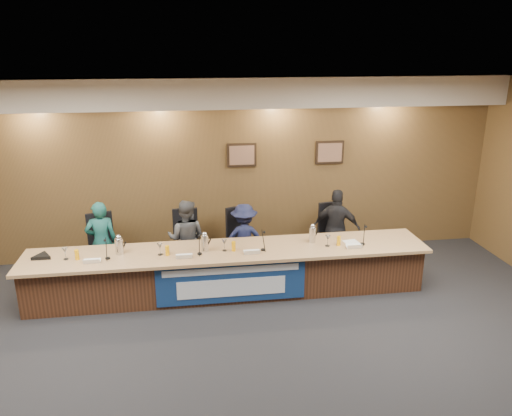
# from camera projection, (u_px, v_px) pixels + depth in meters

# --- Properties ---
(floor) EXTENTS (10.00, 10.00, 0.00)m
(floor) POSITION_uv_depth(u_px,v_px,m) (249.00, 393.00, 5.58)
(floor) COLOR black
(floor) RESTS_ON ground
(ceiling) EXTENTS (10.00, 8.00, 0.04)m
(ceiling) POSITION_uv_depth(u_px,v_px,m) (248.00, 103.00, 4.58)
(ceiling) COLOR silver
(ceiling) RESTS_ON wall_back
(wall_back) EXTENTS (10.00, 0.04, 3.20)m
(wall_back) POSITION_uv_depth(u_px,v_px,m) (219.00, 169.00, 8.84)
(wall_back) COLOR brown
(wall_back) RESTS_ON floor
(soffit) EXTENTS (10.00, 0.50, 0.50)m
(soffit) POSITION_uv_depth(u_px,v_px,m) (219.00, 93.00, 8.18)
(soffit) COLOR beige
(soffit) RESTS_ON wall_back
(dais_body) EXTENTS (6.00, 0.80, 0.70)m
(dais_body) POSITION_uv_depth(u_px,v_px,m) (229.00, 272.00, 7.73)
(dais_body) COLOR #442515
(dais_body) RESTS_ON floor
(dais_top) EXTENTS (6.10, 0.95, 0.05)m
(dais_top) POSITION_uv_depth(u_px,v_px,m) (229.00, 251.00, 7.56)
(dais_top) COLOR #A67C50
(dais_top) RESTS_ON dais_body
(banner) EXTENTS (2.20, 0.02, 0.65)m
(banner) POSITION_uv_depth(u_px,v_px,m) (231.00, 282.00, 7.33)
(banner) COLOR navy
(banner) RESTS_ON dais_body
(banner_text_upper) EXTENTS (2.00, 0.01, 0.10)m
(banner_text_upper) POSITION_uv_depth(u_px,v_px,m) (231.00, 270.00, 7.25)
(banner_text_upper) COLOR silver
(banner_text_upper) RESTS_ON banner
(banner_text_lower) EXTENTS (1.60, 0.01, 0.28)m
(banner_text_lower) POSITION_uv_depth(u_px,v_px,m) (232.00, 288.00, 7.34)
(banner_text_lower) COLOR silver
(banner_text_lower) RESTS_ON banner
(wall_photo_left) EXTENTS (0.52, 0.04, 0.42)m
(wall_photo_left) POSITION_uv_depth(u_px,v_px,m) (242.00, 155.00, 8.78)
(wall_photo_left) COLOR black
(wall_photo_left) RESTS_ON wall_back
(wall_photo_right) EXTENTS (0.52, 0.04, 0.42)m
(wall_photo_right) POSITION_uv_depth(u_px,v_px,m) (330.00, 152.00, 9.00)
(wall_photo_right) COLOR black
(wall_photo_right) RESTS_ON wall_back
(panelist_a) EXTENTS (0.53, 0.39, 1.36)m
(panelist_a) POSITION_uv_depth(u_px,v_px,m) (102.00, 242.00, 8.04)
(panelist_a) COLOR #16504C
(panelist_a) RESTS_ON floor
(panelist_b) EXTENTS (0.74, 0.64, 1.32)m
(panelist_b) POSITION_uv_depth(u_px,v_px,m) (186.00, 238.00, 8.23)
(panelist_b) COLOR #46474B
(panelist_b) RESTS_ON floor
(panelist_c) EXTENTS (0.80, 0.49, 1.21)m
(panelist_c) POSITION_uv_depth(u_px,v_px,m) (244.00, 238.00, 8.38)
(panelist_c) COLOR #141836
(panelist_c) RESTS_ON floor
(panelist_d) EXTENTS (0.88, 0.64, 1.39)m
(panelist_d) POSITION_uv_depth(u_px,v_px,m) (337.00, 229.00, 8.57)
(panelist_d) COLOR black
(panelist_d) RESTS_ON floor
(office_chair_a) EXTENTS (0.60, 0.60, 0.08)m
(office_chair_a) POSITION_uv_depth(u_px,v_px,m) (104.00, 251.00, 8.19)
(office_chair_a) COLOR black
(office_chair_a) RESTS_ON floor
(office_chair_b) EXTENTS (0.50, 0.50, 0.08)m
(office_chair_b) POSITION_uv_depth(u_px,v_px,m) (187.00, 246.00, 8.38)
(office_chair_b) COLOR black
(office_chair_b) RESTS_ON floor
(office_chair_c) EXTENTS (0.63, 0.63, 0.08)m
(office_chair_c) POSITION_uv_depth(u_px,v_px,m) (244.00, 243.00, 8.51)
(office_chair_c) COLOR black
(office_chair_c) RESTS_ON floor
(office_chair_d) EXTENTS (0.56, 0.56, 0.08)m
(office_chair_d) POSITION_uv_depth(u_px,v_px,m) (334.00, 238.00, 8.73)
(office_chair_d) COLOR black
(office_chair_d) RESTS_ON floor
(nameplate_a) EXTENTS (0.24, 0.08, 0.10)m
(nameplate_a) POSITION_uv_depth(u_px,v_px,m) (91.00, 261.00, 7.05)
(nameplate_a) COLOR white
(nameplate_a) RESTS_ON dais_top
(microphone_a) EXTENTS (0.07, 0.07, 0.02)m
(microphone_a) POSITION_uv_depth(u_px,v_px,m) (108.00, 258.00, 7.22)
(microphone_a) COLOR black
(microphone_a) RESTS_ON dais_top
(juice_glass_a) EXTENTS (0.06, 0.06, 0.15)m
(juice_glass_a) POSITION_uv_depth(u_px,v_px,m) (77.00, 255.00, 7.18)
(juice_glass_a) COLOR #F8A907
(juice_glass_a) RESTS_ON dais_top
(water_glass_a) EXTENTS (0.08, 0.08, 0.18)m
(water_glass_a) POSITION_uv_depth(u_px,v_px,m) (65.00, 254.00, 7.18)
(water_glass_a) COLOR silver
(water_glass_a) RESTS_ON dais_top
(nameplate_b) EXTENTS (0.24, 0.08, 0.10)m
(nameplate_b) POSITION_uv_depth(u_px,v_px,m) (184.00, 256.00, 7.20)
(nameplate_b) COLOR white
(nameplate_b) RESTS_ON dais_top
(microphone_b) EXTENTS (0.07, 0.07, 0.02)m
(microphone_b) POSITION_uv_depth(u_px,v_px,m) (200.00, 254.00, 7.38)
(microphone_b) COLOR black
(microphone_b) RESTS_ON dais_top
(juice_glass_b) EXTENTS (0.06, 0.06, 0.15)m
(juice_glass_b) POSITION_uv_depth(u_px,v_px,m) (167.00, 251.00, 7.33)
(juice_glass_b) COLOR #F8A907
(juice_glass_b) RESTS_ON dais_top
(water_glass_b) EXTENTS (0.08, 0.08, 0.18)m
(water_glass_b) POSITION_uv_depth(u_px,v_px,m) (160.00, 249.00, 7.34)
(water_glass_b) COLOR silver
(water_glass_b) RESTS_ON dais_top
(nameplate_c) EXTENTS (0.24, 0.08, 0.10)m
(nameplate_c) POSITION_uv_depth(u_px,v_px,m) (252.00, 252.00, 7.35)
(nameplate_c) COLOR white
(nameplate_c) RESTS_ON dais_top
(microphone_c) EXTENTS (0.07, 0.07, 0.02)m
(microphone_c) POSITION_uv_depth(u_px,v_px,m) (263.00, 250.00, 7.52)
(microphone_c) COLOR black
(microphone_c) RESTS_ON dais_top
(juice_glass_c) EXTENTS (0.06, 0.06, 0.15)m
(juice_glass_c) POSITION_uv_depth(u_px,v_px,m) (234.00, 246.00, 7.48)
(juice_glass_c) COLOR #F8A907
(juice_glass_c) RESTS_ON dais_top
(water_glass_c) EXTENTS (0.08, 0.08, 0.18)m
(water_glass_c) POSITION_uv_depth(u_px,v_px,m) (224.00, 245.00, 7.48)
(water_glass_c) COLOR silver
(water_glass_c) RESTS_ON dais_top
(nameplate_d) EXTENTS (0.24, 0.08, 0.10)m
(nameplate_d) POSITION_uv_depth(u_px,v_px,m) (355.00, 246.00, 7.56)
(nameplate_d) COLOR white
(nameplate_d) RESTS_ON dais_top
(microphone_d) EXTENTS (0.07, 0.07, 0.02)m
(microphone_d) POSITION_uv_depth(u_px,v_px,m) (362.00, 244.00, 7.74)
(microphone_d) COLOR black
(microphone_d) RESTS_ON dais_top
(juice_glass_d) EXTENTS (0.06, 0.06, 0.15)m
(juice_glass_d) POSITION_uv_depth(u_px,v_px,m) (339.00, 241.00, 7.69)
(juice_glass_d) COLOR #F8A907
(juice_glass_d) RESTS_ON dais_top
(water_glass_d) EXTENTS (0.08, 0.08, 0.18)m
(water_glass_d) POSITION_uv_depth(u_px,v_px,m) (328.00, 241.00, 7.65)
(water_glass_d) COLOR silver
(water_glass_d) RESTS_ON dais_top
(carafe_left) EXTENTS (0.12, 0.12, 0.24)m
(carafe_left) POSITION_uv_depth(u_px,v_px,m) (119.00, 246.00, 7.36)
(carafe_left) COLOR silver
(carafe_left) RESTS_ON dais_top
(carafe_mid) EXTENTS (0.11, 0.11, 0.25)m
(carafe_mid) POSITION_uv_depth(u_px,v_px,m) (205.00, 243.00, 7.46)
(carafe_mid) COLOR silver
(carafe_mid) RESTS_ON dais_top
(carafe_right) EXTENTS (0.11, 0.11, 0.25)m
(carafe_right) POSITION_uv_depth(u_px,v_px,m) (312.00, 235.00, 7.80)
(carafe_right) COLOR silver
(carafe_right) RESTS_ON dais_top
(speakerphone) EXTENTS (0.32, 0.32, 0.05)m
(speakerphone) POSITION_uv_depth(u_px,v_px,m) (42.00, 256.00, 7.25)
(speakerphone) COLOR black
(speakerphone) RESTS_ON dais_top
(paper_stack) EXTENTS (0.26, 0.33, 0.01)m
(paper_stack) POSITION_uv_depth(u_px,v_px,m) (353.00, 243.00, 7.78)
(paper_stack) COLOR white
(paper_stack) RESTS_ON dais_top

